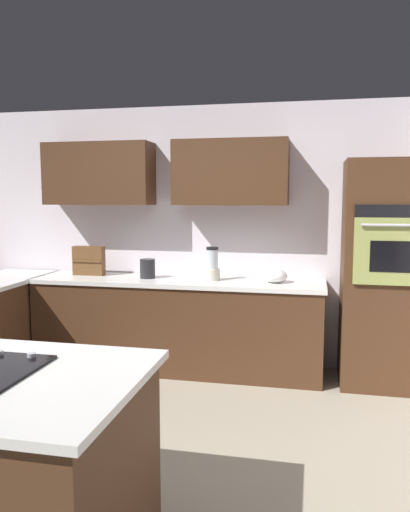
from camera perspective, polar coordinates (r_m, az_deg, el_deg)
ground_plane at (r=3.59m, az=-9.26°, el=-21.56°), size 14.00×14.00×0.00m
wall_back at (r=5.15m, az=-1.92°, el=3.90°), size 6.00×0.44×2.60m
lower_cabinets_back at (r=4.99m, az=-3.21°, el=-7.98°), size 2.80×0.60×0.86m
countertop_back at (r=4.90m, az=-3.24°, el=-2.89°), size 2.84×0.64×0.04m
wall_oven at (r=4.75m, az=20.07°, el=-1.95°), size 0.80×0.66×2.02m
blender at (r=4.81m, az=0.83°, el=-1.15°), size 0.15×0.15×0.32m
mixing_bowl at (r=4.74m, az=7.96°, el=-2.24°), size 0.23×0.23×0.13m
spice_rack at (r=5.27m, az=-13.03°, el=-0.52°), size 0.32×0.11×0.30m
kettle at (r=4.98m, az=-6.53°, el=-1.43°), size 0.15×0.15×0.19m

